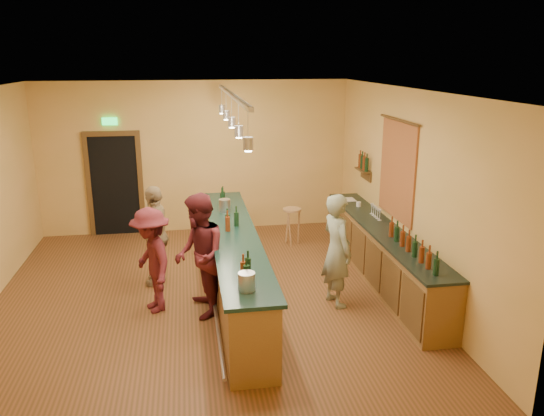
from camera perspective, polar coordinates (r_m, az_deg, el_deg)
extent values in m
plane|color=#553718|center=(8.55, -7.18, -9.52)|extent=(7.00, 7.00, 0.00)
cube|color=silver|center=(7.74, -8.02, 12.40)|extent=(6.50, 7.00, 0.02)
cube|color=gold|center=(11.41, -8.20, 5.41)|extent=(6.50, 0.02, 3.20)
cube|color=gold|center=(4.70, -6.05, -10.15)|extent=(6.50, 0.02, 3.20)
cube|color=gold|center=(8.70, 14.33, 1.77)|extent=(0.02, 7.00, 3.20)
cube|color=black|center=(11.60, -16.51, 2.30)|extent=(0.95, 0.06, 2.10)
cube|color=#503118|center=(11.66, -19.08, 2.15)|extent=(0.10, 0.08, 2.10)
cube|color=#503118|center=(11.52, -13.94, 2.41)|extent=(0.10, 0.08, 2.10)
cube|color=#503118|center=(11.38, -16.96, 7.66)|extent=(1.15, 0.08, 0.10)
cube|color=#19E54C|center=(11.34, -17.07, 8.91)|extent=(0.30, 0.04, 0.15)
cube|color=maroon|center=(9.00, 13.32, 3.93)|extent=(0.03, 1.40, 1.60)
cube|color=#503118|center=(10.41, 9.75, 4.04)|extent=(0.16, 0.55, 0.03)
cube|color=#503118|center=(10.45, 10.08, 3.51)|extent=(0.03, 0.55, 0.18)
cube|color=brown|center=(9.12, 11.72, -5.00)|extent=(0.55, 4.50, 0.90)
cube|color=black|center=(8.96, 11.89, -2.19)|extent=(0.60, 4.55, 0.04)
cylinder|color=silver|center=(10.11, 9.30, 0.41)|extent=(0.09, 0.09, 0.09)
cube|color=silver|center=(10.57, 8.29, 0.92)|extent=(0.22, 0.30, 0.01)
cube|color=brown|center=(8.37, -4.02, -6.26)|extent=(0.60, 5.00, 1.00)
cube|color=black|center=(8.19, -4.09, -2.85)|extent=(0.70, 5.10, 0.05)
cylinder|color=silver|center=(8.49, -6.42, -8.57)|extent=(0.05, 5.00, 0.05)
cylinder|color=silver|center=(6.19, -2.75, -7.92)|extent=(0.20, 0.20, 0.22)
cylinder|color=silver|center=(9.29, -5.11, 0.29)|extent=(0.20, 0.20, 0.22)
cube|color=silver|center=(7.77, -4.41, 12.08)|extent=(0.06, 4.60, 0.05)
cylinder|color=silver|center=(5.80, -2.60, 8.90)|extent=(0.01, 0.01, 0.35)
cylinder|color=#A5A5AD|center=(5.83, -2.58, 6.95)|extent=(0.11, 0.11, 0.14)
cylinder|color=#FFEABF|center=(5.85, -2.57, 6.18)|extent=(0.08, 0.08, 0.02)
cylinder|color=silver|center=(6.79, -3.62, 9.92)|extent=(0.01, 0.01, 0.35)
cylinder|color=#A5A5AD|center=(6.82, -3.59, 8.25)|extent=(0.11, 0.11, 0.14)
cylinder|color=#FFEABF|center=(6.83, -3.58, 7.59)|extent=(0.08, 0.08, 0.02)
cylinder|color=silver|center=(7.78, -4.38, 10.68)|extent=(0.01, 0.01, 0.35)
cylinder|color=#A5A5AD|center=(7.80, -4.35, 9.22)|extent=(0.11, 0.11, 0.14)
cylinder|color=#FFEABF|center=(7.81, -4.33, 8.64)|extent=(0.08, 0.08, 0.02)
cylinder|color=silver|center=(8.78, -4.97, 11.27)|extent=(0.01, 0.01, 0.35)
cylinder|color=#A5A5AD|center=(8.79, -4.94, 9.97)|extent=(0.11, 0.11, 0.14)
cylinder|color=#FFEABF|center=(8.80, -4.93, 9.45)|extent=(0.08, 0.08, 0.02)
cylinder|color=silver|center=(9.77, -5.44, 11.73)|extent=(0.01, 0.01, 0.35)
cylinder|color=#A5A5AD|center=(9.79, -5.41, 10.57)|extent=(0.11, 0.11, 0.14)
cylinder|color=#FFEABF|center=(9.79, -5.40, 10.10)|extent=(0.08, 0.08, 0.02)
imported|color=gray|center=(8.02, 6.98, -4.53)|extent=(0.57, 0.72, 1.74)
imported|color=#59191E|center=(7.70, -7.80, -5.12)|extent=(0.76, 0.94, 1.82)
imported|color=#997A51|center=(8.91, -12.32, -2.87)|extent=(0.50, 1.02, 1.68)
imported|color=#59191E|center=(7.99, -12.81, -5.51)|extent=(0.90, 1.16, 1.58)
cylinder|color=olive|center=(10.54, 2.18, -0.17)|extent=(0.36, 0.36, 0.04)
cylinder|color=olive|center=(10.68, 2.89, -2.08)|extent=(0.04, 0.04, 0.71)
cylinder|color=olive|center=(10.75, 1.67, -1.94)|extent=(0.04, 0.04, 0.71)
cylinder|color=olive|center=(10.53, 1.92, -2.34)|extent=(0.04, 0.04, 0.71)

